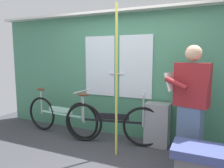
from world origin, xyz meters
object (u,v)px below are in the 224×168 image
Objects in this scene: bicycle_leaning_behind at (112,123)px; handrail_pole at (116,82)px; bench_seat_corner at (203,165)px; passenger_reading_newspaper at (190,102)px; bicycle_near_door at (60,116)px; trash_bin_by_wall at (157,124)px.

bicycle_leaning_behind is 0.75× the size of handrail_pole.
passenger_reading_newspaper is at bearing 111.55° from bench_seat_corner.
bicycle_leaning_behind is at bearing 156.26° from bench_seat_corner.
bench_seat_corner is at bearing 127.24° from passenger_reading_newspaper.
bicycle_leaning_behind is (1.07, -0.01, 0.00)m from bicycle_near_door.
trash_bin_by_wall reaches higher than bench_seat_corner.
trash_bin_by_wall is (-0.52, 0.36, -0.50)m from passenger_reading_newspaper.
bicycle_near_door is 2.35m from passenger_reading_newspaper.
handrail_pole is (0.22, -0.33, 0.75)m from bicycle_leaning_behind.
handrail_pole reaches higher than bicycle_leaning_behind.
trash_bin_by_wall is 0.32× the size of handrail_pole.
trash_bin_by_wall is at bearing 129.41° from bench_seat_corner.
passenger_reading_newspaper is (2.29, -0.12, 0.50)m from bicycle_near_door.
trash_bin_by_wall is at bearing 12.05° from bicycle_near_door.
bicycle_near_door is at bearing 167.93° from bicycle_leaning_behind.
bicycle_leaning_behind is 0.85m from handrail_pole.
bench_seat_corner is (0.21, -0.52, -0.61)m from passenger_reading_newspaper.
passenger_reading_newspaper is at bearing 12.56° from handrail_pole.
bicycle_leaning_behind is 1.02× the size of passenger_reading_newspaper.
bicycle_leaning_behind is at bearing 10.68° from passenger_reading_newspaper.
handrail_pole is (-0.48, -0.58, 0.75)m from trash_bin_by_wall.
bicycle_near_door is 1.53m from handrail_pole.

